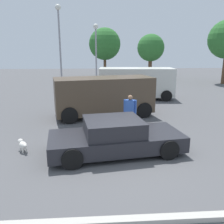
# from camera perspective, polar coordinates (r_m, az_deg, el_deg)

# --- Properties ---
(ground_plane) EXTENTS (80.00, 80.00, 0.00)m
(ground_plane) POSITION_cam_1_polar(r_m,az_deg,el_deg) (7.95, 2.23, -10.37)
(ground_plane) COLOR #515154
(sedan_foreground) EXTENTS (4.65, 2.47, 1.18)m
(sedan_foreground) POSITION_cam_1_polar(r_m,az_deg,el_deg) (7.95, 0.79, -6.09)
(sedan_foreground) COLOR #232328
(sedan_foreground) RESTS_ON ground_plane
(dog) EXTENTS (0.44, 0.53, 0.41)m
(dog) POSITION_cam_1_polar(r_m,az_deg,el_deg) (8.68, -20.80, -7.35)
(dog) COLOR white
(dog) RESTS_ON ground_plane
(van_white) EXTENTS (5.32, 2.50, 2.18)m
(van_white) POSITION_cam_1_polar(r_m,az_deg,el_deg) (17.07, 5.85, 7.17)
(van_white) COLOR silver
(van_white) RESTS_ON ground_plane
(suv_dark) EXTENTS (5.28, 2.96, 2.03)m
(suv_dark) POSITION_cam_1_polar(r_m,az_deg,el_deg) (12.32, -2.02, 4.07)
(suv_dark) COLOR #4C3D2D
(suv_dark) RESTS_ON ground_plane
(pedestrian) EXTENTS (0.54, 0.37, 1.54)m
(pedestrian) POSITION_cam_1_polar(r_m,az_deg,el_deg) (10.18, 4.38, 0.62)
(pedestrian) COLOR black
(pedestrian) RESTS_ON ground_plane
(parking_curb) EXTENTS (7.96, 0.20, 0.12)m
(parking_curb) POSITION_cam_1_polar(r_m,az_deg,el_deg) (5.22, 6.29, -24.56)
(parking_curb) COLOR #B7B2A8
(parking_curb) RESTS_ON ground_plane
(light_post_near) EXTENTS (0.44, 0.44, 5.66)m
(light_post_near) POSITION_cam_1_polar(r_m,az_deg,el_deg) (21.89, -3.90, 15.97)
(light_post_near) COLOR gray
(light_post_near) RESTS_ON ground_plane
(light_post_mid) EXTENTS (0.44, 0.44, 6.80)m
(light_post_mid) POSITION_cam_1_polar(r_m,az_deg,el_deg) (19.84, -12.60, 17.74)
(light_post_mid) COLOR gray
(light_post_mid) RESTS_ON ground_plane
(tree_back_left) EXTENTS (4.11, 4.11, 6.29)m
(tree_back_left) POSITION_cam_1_polar(r_m,az_deg,el_deg) (31.97, -1.76, 16.09)
(tree_back_left) COLOR brown
(tree_back_left) RESTS_ON ground_plane
(tree_back_center) EXTENTS (3.10, 3.10, 5.26)m
(tree_back_center) POSITION_cam_1_polar(r_m,az_deg,el_deg) (28.56, 9.34, 15.00)
(tree_back_center) COLOR brown
(tree_back_center) RESTS_ON ground_plane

